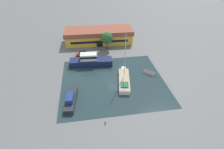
# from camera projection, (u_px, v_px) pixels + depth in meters

# --- Properties ---
(ground_plane) EXTENTS (440.00, 440.00, 0.00)m
(ground_plane) POSITION_uv_depth(u_px,v_px,m) (113.00, 81.00, 50.16)
(ground_plane) COLOR slate
(water_canal) EXTENTS (29.12, 26.32, 0.01)m
(water_canal) POSITION_uv_depth(u_px,v_px,m) (113.00, 81.00, 50.16)
(water_canal) COLOR #23383D
(water_canal) RESTS_ON ground
(warehouse_building) EXTENTS (27.24, 10.71, 5.42)m
(warehouse_building) POSITION_uv_depth(u_px,v_px,m) (99.00, 35.00, 70.87)
(warehouse_building) COLOR gold
(warehouse_building) RESTS_ON ground
(quay_tree_near_building) EXTENTS (4.38, 4.38, 6.85)m
(quay_tree_near_building) POSITION_uv_depth(u_px,v_px,m) (107.00, 38.00, 63.94)
(quay_tree_near_building) COLOR brown
(quay_tree_near_building) RESTS_ON ground
(parked_car) EXTENTS (4.39, 2.15, 1.70)m
(parked_car) POSITION_uv_depth(u_px,v_px,m) (82.00, 54.00, 62.14)
(parked_car) COLOR maroon
(parked_car) RESTS_ON ground
(sailboat_moored) EXTENTS (4.73, 11.99, 14.33)m
(sailboat_moored) POSITION_uv_depth(u_px,v_px,m) (124.00, 80.00, 49.31)
(sailboat_moored) COLOR white
(sailboat_moored) RESTS_ON water_canal
(motor_cruiser) EXTENTS (14.10, 4.69, 4.03)m
(motor_cruiser) POSITION_uv_depth(u_px,v_px,m) (90.00, 61.00, 56.78)
(motor_cruiser) COLOR #19234C
(motor_cruiser) RESTS_ON water_canal
(small_dinghy) EXTENTS (3.80, 3.77, 0.60)m
(small_dinghy) POSITION_uv_depth(u_px,v_px,m) (149.00, 73.00, 53.24)
(small_dinghy) COLOR white
(small_dinghy) RESTS_ON water_canal
(cabin_boat) EXTENTS (3.17, 8.90, 2.40)m
(cabin_boat) POSITION_uv_depth(u_px,v_px,m) (71.00, 99.00, 42.73)
(cabin_boat) COLOR #23282D
(cabin_boat) RESTS_ON water_canal
(mooring_bollard) EXTENTS (0.34, 0.34, 0.78)m
(mooring_bollard) POSITION_uv_depth(u_px,v_px,m) (105.00, 122.00, 37.54)
(mooring_bollard) COLOR olive
(mooring_bollard) RESTS_ON ground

